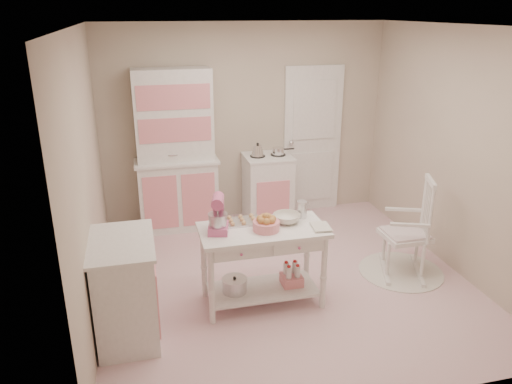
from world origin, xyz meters
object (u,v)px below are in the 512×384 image
hutch (176,152)px  work_table (263,266)px  bread_basket (266,226)px  rocking_chair (406,226)px  stove (268,188)px  base_cabinet (126,289)px  stand_mixer (218,215)px

hutch → work_table: hutch is taller
bread_basket → rocking_chair: bearing=9.1°
work_table → rocking_chair: bearing=7.3°
stove → rocking_chair: rocking_chair is taller
stove → base_cabinet: 2.89m
stand_mixer → work_table: bearing=10.5°
hutch → stove: bearing=-2.4°
rocking_chair → work_table: bearing=-152.1°
base_cabinet → rocking_chair: bearing=8.4°
hutch → stove: hutch is taller
base_cabinet → stove: bearing=49.6°
hutch → base_cabinet: bearing=-106.6°
work_table → stand_mixer: size_ratio=3.53×
work_table → stand_mixer: stand_mixer is taller
bread_basket → stove: bearing=74.5°
stove → rocking_chair: size_ratio=0.84×
hutch → stand_mixer: hutch is taller
base_cabinet → bread_basket: size_ratio=3.68×
stove → work_table: 2.06m
work_table → stand_mixer: (-0.42, 0.02, 0.57)m
base_cabinet → stand_mixer: size_ratio=2.71×
stove → bread_basket: stove is taller
stove → work_table: bearing=-106.5°
stove → stand_mixer: stand_mixer is taller
hutch → base_cabinet: (-0.67, -2.25, -0.58)m
hutch → rocking_chair: bearing=-38.8°
hutch → base_cabinet: hutch is taller
hutch → rocking_chair: hutch is taller
work_table → bread_basket: bearing=-68.2°
stand_mixer → bread_basket: bearing=4.2°
base_cabinet → bread_basket: 1.37m
hutch → bread_basket: hutch is taller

